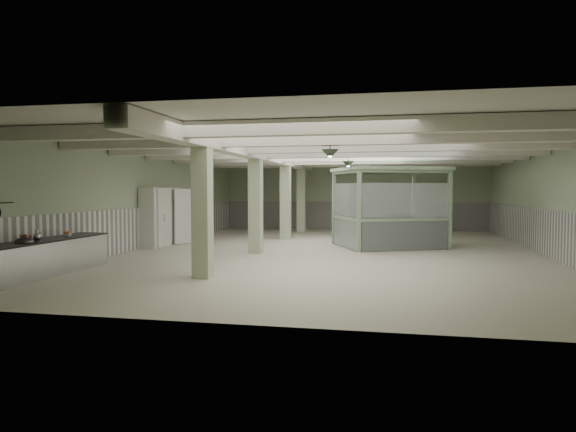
% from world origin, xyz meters
% --- Properties ---
extents(floor, '(20.00, 20.00, 0.00)m').
position_xyz_m(floor, '(0.00, 0.00, 0.00)').
color(floor, beige).
rests_on(floor, ground).
extents(ceiling, '(14.00, 20.00, 0.02)m').
position_xyz_m(ceiling, '(0.00, 0.00, 3.60)').
color(ceiling, beige).
rests_on(ceiling, wall_back).
extents(wall_back, '(14.00, 0.02, 3.60)m').
position_xyz_m(wall_back, '(0.00, 10.00, 1.80)').
color(wall_back, '#91A080').
rests_on(wall_back, floor).
extents(wall_front, '(14.00, 0.02, 3.60)m').
position_xyz_m(wall_front, '(0.00, -10.00, 1.80)').
color(wall_front, '#91A080').
rests_on(wall_front, floor).
extents(wall_left, '(0.02, 20.00, 3.60)m').
position_xyz_m(wall_left, '(-7.00, 0.00, 1.80)').
color(wall_left, '#91A080').
rests_on(wall_left, floor).
extents(wall_right, '(0.02, 20.00, 3.60)m').
position_xyz_m(wall_right, '(7.00, 0.00, 1.80)').
color(wall_right, '#91A080').
rests_on(wall_right, floor).
extents(wainscot_left, '(0.05, 19.90, 1.50)m').
position_xyz_m(wainscot_left, '(-6.97, 0.00, 0.75)').
color(wainscot_left, white).
rests_on(wainscot_left, floor).
extents(wainscot_right, '(0.05, 19.90, 1.50)m').
position_xyz_m(wainscot_right, '(6.97, 0.00, 0.75)').
color(wainscot_right, white).
rests_on(wainscot_right, floor).
extents(wainscot_back, '(13.90, 0.05, 1.50)m').
position_xyz_m(wainscot_back, '(0.00, 9.97, 0.75)').
color(wainscot_back, white).
rests_on(wainscot_back, floor).
extents(girder, '(0.45, 19.90, 0.40)m').
position_xyz_m(girder, '(-2.50, 0.00, 3.38)').
color(girder, beige).
rests_on(girder, ceiling).
extents(beam_a, '(13.90, 0.35, 0.32)m').
position_xyz_m(beam_a, '(0.00, -7.50, 3.42)').
color(beam_a, beige).
rests_on(beam_a, ceiling).
extents(beam_b, '(13.90, 0.35, 0.32)m').
position_xyz_m(beam_b, '(0.00, -5.00, 3.42)').
color(beam_b, beige).
rests_on(beam_b, ceiling).
extents(beam_c, '(13.90, 0.35, 0.32)m').
position_xyz_m(beam_c, '(0.00, -2.50, 3.42)').
color(beam_c, beige).
rests_on(beam_c, ceiling).
extents(beam_d, '(13.90, 0.35, 0.32)m').
position_xyz_m(beam_d, '(0.00, 0.00, 3.42)').
color(beam_d, beige).
rests_on(beam_d, ceiling).
extents(beam_e, '(13.90, 0.35, 0.32)m').
position_xyz_m(beam_e, '(0.00, 2.50, 3.42)').
color(beam_e, beige).
rests_on(beam_e, ceiling).
extents(beam_f, '(13.90, 0.35, 0.32)m').
position_xyz_m(beam_f, '(0.00, 5.00, 3.42)').
color(beam_f, beige).
rests_on(beam_f, ceiling).
extents(beam_g, '(13.90, 0.35, 0.32)m').
position_xyz_m(beam_g, '(0.00, 7.50, 3.42)').
color(beam_g, beige).
rests_on(beam_g, ceiling).
extents(column_a, '(0.42, 0.42, 3.60)m').
position_xyz_m(column_a, '(-2.50, -6.00, 1.80)').
color(column_a, '#AFBE99').
rests_on(column_a, floor).
extents(column_b, '(0.42, 0.42, 3.60)m').
position_xyz_m(column_b, '(-2.50, -1.00, 1.80)').
color(column_b, '#AFBE99').
rests_on(column_b, floor).
extents(column_c, '(0.42, 0.42, 3.60)m').
position_xyz_m(column_c, '(-2.50, 4.00, 1.80)').
color(column_c, '#AFBE99').
rests_on(column_c, floor).
extents(column_d, '(0.42, 0.42, 3.60)m').
position_xyz_m(column_d, '(-2.50, 8.00, 1.80)').
color(column_d, '#AFBE99').
rests_on(column_d, floor).
extents(pendant_front, '(0.44, 0.44, 0.22)m').
position_xyz_m(pendant_front, '(0.50, -5.00, 3.05)').
color(pendant_front, '#283628').
rests_on(pendant_front, ceiling).
extents(pendant_mid, '(0.44, 0.44, 0.22)m').
position_xyz_m(pendant_mid, '(0.50, 0.50, 3.05)').
color(pendant_mid, '#283628').
rests_on(pendant_mid, ceiling).
extents(pendant_back, '(0.44, 0.44, 0.22)m').
position_xyz_m(pendant_back, '(0.50, 5.50, 3.05)').
color(pendant_back, '#283628').
rests_on(pendant_back, ceiling).
extents(prep_counter, '(0.95, 5.43, 0.91)m').
position_xyz_m(prep_counter, '(-6.54, -7.00, 0.46)').
color(prep_counter, '#A8A9AD').
rests_on(prep_counter, floor).
extents(pitcher_far, '(0.19, 0.22, 0.28)m').
position_xyz_m(pitcher_far, '(-6.44, -6.84, 1.04)').
color(pitcher_far, '#A8A9AD').
rests_on(pitcher_far, prep_counter).
extents(veg_colander, '(0.54, 0.54, 0.20)m').
position_xyz_m(veg_colander, '(-6.41, -7.31, 1.00)').
color(veg_colander, '#3A3B3E').
rests_on(veg_colander, prep_counter).
extents(orange_bowl, '(0.24, 0.24, 0.08)m').
position_xyz_m(orange_bowl, '(-6.56, -5.47, 0.94)').
color(orange_bowl, '#B2B2B7').
rests_on(orange_bowl, prep_counter).
extents(walkin_cooler, '(0.97, 2.47, 2.27)m').
position_xyz_m(walkin_cooler, '(-6.62, 0.50, 1.13)').
color(walkin_cooler, silver).
rests_on(walkin_cooler, floor).
extents(guard_booth, '(4.60, 4.31, 2.97)m').
position_xyz_m(guard_booth, '(1.92, 1.82, 1.96)').
color(guard_booth, '#88A382').
rests_on(guard_booth, floor).
extents(filing_cabinet, '(0.51, 0.62, 1.16)m').
position_xyz_m(filing_cabinet, '(3.86, 1.73, 0.58)').
color(filing_cabinet, '#535647').
rests_on(filing_cabinet, floor).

